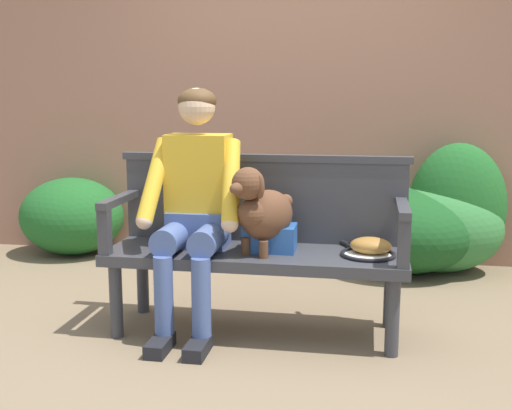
{
  "coord_description": "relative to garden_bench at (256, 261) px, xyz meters",
  "views": [
    {
      "loc": [
        0.59,
        -3.33,
        1.3
      ],
      "look_at": [
        0.0,
        0.0,
        0.71
      ],
      "focal_mm": 44.96,
      "sensor_mm": 36.0,
      "label": 1
    }
  ],
  "objects": [
    {
      "name": "bench_armrest_left_end",
      "position": [
        -0.77,
        -0.09,
        0.26
      ],
      "size": [
        0.06,
        0.53,
        0.28
      ],
      "color": "#38383D",
      "rests_on": "garden_bench"
    },
    {
      "name": "tennis_racket",
      "position": [
        0.58,
        0.01,
        0.07
      ],
      "size": [
        0.43,
        0.56,
        0.03
      ],
      "color": "black",
      "rests_on": "garden_bench"
    },
    {
      "name": "garden_bench",
      "position": [
        0.0,
        0.0,
        0.0
      ],
      "size": [
        1.62,
        0.53,
        0.46
      ],
      "color": "#38383D",
      "rests_on": "ground"
    },
    {
      "name": "bench_armrest_right_end",
      "position": [
        0.77,
        -0.09,
        0.26
      ],
      "size": [
        0.06,
        0.53,
        0.28
      ],
      "color": "#38383D",
      "rests_on": "garden_bench"
    },
    {
      "name": "dog_on_bench",
      "position": [
        0.04,
        -0.07,
        0.3
      ],
      "size": [
        0.36,
        0.46,
        0.47
      ],
      "color": "brown",
      "rests_on": "garden_bench"
    },
    {
      "name": "baseball_glove",
      "position": [
        0.61,
        0.03,
        0.11
      ],
      "size": [
        0.24,
        0.2,
        0.09
      ],
      "primitive_type": "ellipsoid",
      "rotation": [
        0.0,
        0.0,
        -0.16
      ],
      "color": "#9E6B2D",
      "rests_on": "garden_bench"
    },
    {
      "name": "hedge_bush_mid_right",
      "position": [
        0.88,
        1.42,
        -0.09
      ],
      "size": [
        1.03,
        0.97,
        0.62
      ],
      "primitive_type": "ellipsoid",
      "color": "#194C1E",
      "rests_on": "ground"
    },
    {
      "name": "hedge_bush_mid_left",
      "position": [
        1.24,
        1.49,
        0.07
      ],
      "size": [
        0.7,
        0.51,
        0.95
      ],
      "primitive_type": "ellipsoid",
      "color": "#1E5B23",
      "rests_on": "ground"
    },
    {
      "name": "hedge_bush_far_right",
      "position": [
        1.11,
        1.45,
        -0.08
      ],
      "size": [
        0.93,
        0.69,
        0.64
      ],
      "primitive_type": "ellipsoid",
      "color": "#337538",
      "rests_on": "ground"
    },
    {
      "name": "hedge_bush_far_left",
      "position": [
        -1.79,
        1.46,
        -0.09
      ],
      "size": [
        0.85,
        0.74,
        0.63
      ],
      "primitive_type": "ellipsoid",
      "color": "#1E5B23",
      "rests_on": "ground"
    },
    {
      "name": "brick_garden_fence",
      "position": [
        0.0,
        1.81,
        0.79
      ],
      "size": [
        8.0,
        0.3,
        2.38
      ],
      "primitive_type": "cube",
      "color": "#936651",
      "rests_on": "ground"
    },
    {
      "name": "bench_backrest",
      "position": [
        0.0,
        0.24,
        0.31
      ],
      "size": [
        1.66,
        0.06,
        0.5
      ],
      "color": "#38383D",
      "rests_on": "garden_bench"
    },
    {
      "name": "sports_bag",
      "position": [
        0.07,
        0.01,
        0.13
      ],
      "size": [
        0.28,
        0.2,
        0.14
      ],
      "primitive_type": "cube",
      "rotation": [
        0.0,
        0.0,
        0.02
      ],
      "color": "#2856A3",
      "rests_on": "garden_bench"
    },
    {
      "name": "ground_plane",
      "position": [
        0.0,
        0.0,
        -0.4
      ],
      "size": [
        40.0,
        40.0,
        0.0
      ],
      "primitive_type": "plane",
      "color": "#7A664C"
    },
    {
      "name": "person_seated",
      "position": [
        -0.33,
        -0.02,
        0.33
      ],
      "size": [
        0.56,
        0.67,
        1.33
      ],
      "color": "black",
      "rests_on": "ground"
    }
  ]
}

